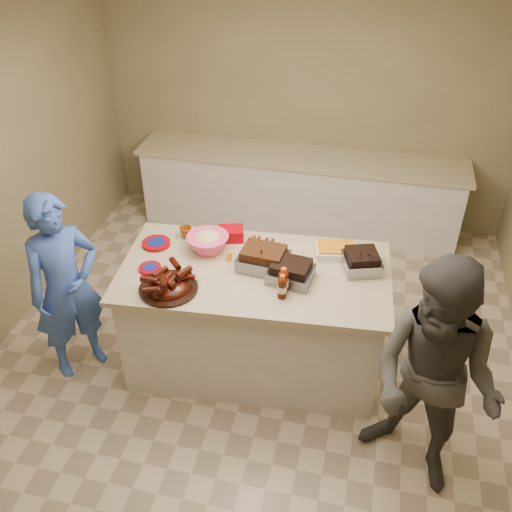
% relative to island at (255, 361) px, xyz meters
% --- Properties ---
extents(room, '(4.50, 5.00, 2.70)m').
position_rel_island_xyz_m(room, '(-0.01, 0.04, 0.00)').
color(room, '#978A60').
rests_on(room, ground).
extents(back_counter, '(3.60, 0.64, 0.90)m').
position_rel_island_xyz_m(back_counter, '(-0.01, 2.24, 0.45)').
color(back_counter, silver).
rests_on(back_counter, ground).
extents(island, '(2.14, 1.24, 0.98)m').
position_rel_island_xyz_m(island, '(0.00, 0.00, 0.00)').
color(island, silver).
rests_on(island, ground).
extents(rib_platter, '(0.53, 0.53, 0.17)m').
position_rel_island_xyz_m(rib_platter, '(-0.56, -0.37, 0.98)').
color(rib_platter, '#400E04').
rests_on(rib_platter, island).
extents(pulled_pork_tray, '(0.39, 0.31, 0.11)m').
position_rel_island_xyz_m(pulled_pork_tray, '(0.06, 0.05, 0.98)').
color(pulled_pork_tray, '#47230F').
rests_on(pulled_pork_tray, island).
extents(brisket_tray, '(0.35, 0.31, 0.10)m').
position_rel_island_xyz_m(brisket_tray, '(0.29, -0.05, 0.98)').
color(brisket_tray, black).
rests_on(brisket_tray, island).
extents(roasting_pan, '(0.34, 0.34, 0.11)m').
position_rel_island_xyz_m(roasting_pan, '(0.79, 0.20, 0.98)').
color(roasting_pan, gray).
rests_on(roasting_pan, island).
extents(coleslaw_bowl, '(0.36, 0.36, 0.23)m').
position_rel_island_xyz_m(coleslaw_bowl, '(-0.42, 0.18, 0.98)').
color(coleslaw_bowl, '#F74D7A').
rests_on(coleslaw_bowl, island).
extents(sausage_plate, '(0.35, 0.35, 0.05)m').
position_rel_island_xyz_m(sausage_plate, '(0.01, 0.23, 0.98)').
color(sausage_plate, silver).
rests_on(sausage_plate, island).
extents(mac_cheese_dish, '(0.36, 0.29, 0.08)m').
position_rel_island_xyz_m(mac_cheese_dish, '(0.58, 0.35, 0.98)').
color(mac_cheese_dish, orange).
rests_on(mac_cheese_dish, island).
extents(bbq_bottle_a, '(0.08, 0.08, 0.21)m').
position_rel_island_xyz_m(bbq_bottle_a, '(0.26, -0.21, 0.98)').
color(bbq_bottle_a, '#390F02').
rests_on(bbq_bottle_a, island).
extents(bbq_bottle_b, '(0.07, 0.07, 0.19)m').
position_rel_island_xyz_m(bbq_bottle_b, '(0.26, -0.27, 0.98)').
color(bbq_bottle_b, '#390F02').
rests_on(bbq_bottle_b, island).
extents(mustard_bottle, '(0.04, 0.04, 0.11)m').
position_rel_island_xyz_m(mustard_bottle, '(-0.22, 0.08, 0.98)').
color(mustard_bottle, yellow).
rests_on(mustard_bottle, island).
extents(sauce_bowl, '(0.13, 0.05, 0.13)m').
position_rel_island_xyz_m(sauce_bowl, '(-0.01, 0.14, 0.98)').
color(sauce_bowl, silver).
rests_on(sauce_bowl, island).
extents(plate_stack_large, '(0.25, 0.25, 0.03)m').
position_rel_island_xyz_m(plate_stack_large, '(-0.86, 0.16, 0.98)').
color(plate_stack_large, '#9B000A').
rests_on(plate_stack_large, island).
extents(plate_stack_small, '(0.18, 0.18, 0.02)m').
position_rel_island_xyz_m(plate_stack_small, '(-0.78, -0.17, 0.98)').
color(plate_stack_small, '#9B000A').
rests_on(plate_stack_small, island).
extents(plastic_cup, '(0.11, 0.10, 0.10)m').
position_rel_island_xyz_m(plastic_cup, '(-0.66, 0.32, 0.98)').
color(plastic_cup, '#853F0D').
rests_on(plastic_cup, island).
extents(basket_stack, '(0.24, 0.20, 0.10)m').
position_rel_island_xyz_m(basket_stack, '(-0.29, 0.38, 0.98)').
color(basket_stack, '#9B000A').
rests_on(basket_stack, island).
extents(guest_blue, '(1.63, 1.48, 0.39)m').
position_rel_island_xyz_m(guest_blue, '(-1.43, -0.34, 0.00)').
color(guest_blue, '#3E64C9').
rests_on(guest_blue, ground).
extents(guest_gray, '(1.64, 1.97, 0.67)m').
position_rel_island_xyz_m(guest_gray, '(1.33, -0.77, 0.00)').
color(guest_gray, '#524F4A').
rests_on(guest_gray, ground).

